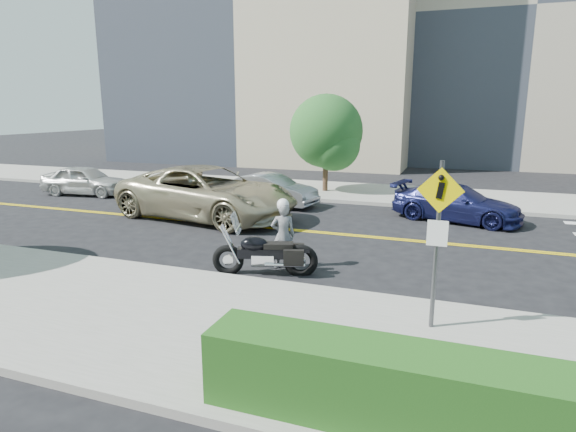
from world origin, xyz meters
The scene contains 12 objects.
ground_plane centered at (0.00, 0.00, 0.00)m, with size 120.00×120.00×0.00m, color black.
sidewalk_near centered at (0.00, -7.50, 0.07)m, with size 60.00×5.00×0.15m, color #9E9B91.
sidewalk_far centered at (0.00, 7.50, 0.07)m, with size 60.00×5.00×0.15m, color #9E9B91.
building_mid centered at (8.00, 26.00, 10.00)m, with size 18.00×14.00×20.00m, color #A39984.
pedestrian_sign centered at (4.20, -6.31, 1.96)m, with size 0.78×0.08×3.00m.
motorcyclist centered at (0.39, -3.73, 0.90)m, with size 0.73×0.63×1.80m.
motorcycle centered at (0.15, -4.34, 0.76)m, with size 2.50×0.76×1.52m, color black, non-canonical shape.
suv centered at (-4.23, 0.61, 0.96)m, with size 3.18×6.89×1.92m, color tan.
parked_car_white centered at (-11.99, 2.98, 0.69)m, with size 1.62×4.03×1.37m, color beige.
parked_car_silver centered at (-2.91, 3.64, 0.65)m, with size 1.38×3.97×1.31m, color #94969B.
parked_car_blue centered at (4.42, 3.30, 0.66)m, with size 1.84×4.53×1.31m, color navy.
tree_far_a centered at (-1.52, 7.07, 2.93)m, with size 3.39×3.39×4.63m.
Camera 1 is at (4.51, -14.73, 4.02)m, focal length 30.00 mm.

